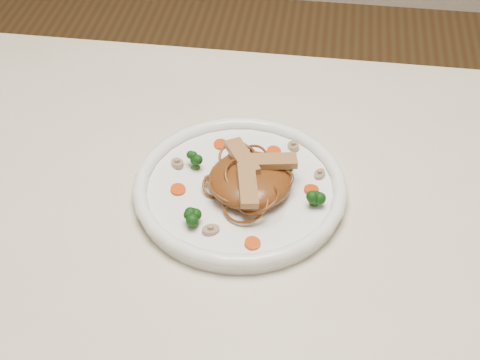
# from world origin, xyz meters

# --- Properties ---
(table) EXTENTS (1.20, 0.80, 0.75)m
(table) POSITION_xyz_m (0.00, 0.00, 0.65)
(table) COLOR silver
(table) RESTS_ON ground
(plate) EXTENTS (0.38, 0.38, 0.02)m
(plate) POSITION_xyz_m (-0.02, 0.03, 0.76)
(plate) COLOR white
(plate) RESTS_ON table
(noodle_mound) EXTENTS (0.15, 0.15, 0.04)m
(noodle_mound) POSITION_xyz_m (-0.01, 0.03, 0.78)
(noodle_mound) COLOR brown
(noodle_mound) RESTS_ON plate
(chicken_a) EXTENTS (0.08, 0.04, 0.01)m
(chicken_a) POSITION_xyz_m (0.02, 0.05, 0.80)
(chicken_a) COLOR #A7824F
(chicken_a) RESTS_ON noodle_mound
(chicken_b) EXTENTS (0.06, 0.08, 0.01)m
(chicken_b) POSITION_xyz_m (-0.02, 0.05, 0.80)
(chicken_b) COLOR #A7824F
(chicken_b) RESTS_ON noodle_mound
(chicken_c) EXTENTS (0.04, 0.08, 0.01)m
(chicken_c) POSITION_xyz_m (-0.01, -0.00, 0.80)
(chicken_c) COLOR #A7824F
(chicken_c) RESTS_ON noodle_mound
(broccoli_0) EXTENTS (0.03, 0.03, 0.03)m
(broccoli_0) POSITION_xyz_m (0.03, 0.07, 0.78)
(broccoli_0) COLOR #0F3D0C
(broccoli_0) RESTS_ON plate
(broccoli_1) EXTENTS (0.03, 0.03, 0.03)m
(broccoli_1) POSITION_xyz_m (-0.09, 0.06, 0.78)
(broccoli_1) COLOR #0F3D0C
(broccoli_1) RESTS_ON plate
(broccoli_2) EXTENTS (0.03, 0.03, 0.03)m
(broccoli_2) POSITION_xyz_m (-0.07, -0.05, 0.78)
(broccoli_2) COLOR #0F3D0C
(broccoli_2) RESTS_ON plate
(broccoli_3) EXTENTS (0.03, 0.03, 0.03)m
(broccoli_3) POSITION_xyz_m (0.08, 0.01, 0.78)
(broccoli_3) COLOR #0F3D0C
(broccoli_3) RESTS_ON plate
(carrot_0) EXTENTS (0.02, 0.02, 0.00)m
(carrot_0) POSITION_xyz_m (0.01, 0.11, 0.77)
(carrot_0) COLOR #D14007
(carrot_0) RESTS_ON plate
(carrot_1) EXTENTS (0.02, 0.02, 0.00)m
(carrot_1) POSITION_xyz_m (-0.11, 0.01, 0.77)
(carrot_1) COLOR #D14007
(carrot_1) RESTS_ON plate
(carrot_2) EXTENTS (0.03, 0.03, 0.00)m
(carrot_2) POSITION_xyz_m (0.07, 0.04, 0.77)
(carrot_2) COLOR #D14007
(carrot_2) RESTS_ON plate
(carrot_3) EXTENTS (0.02, 0.02, 0.00)m
(carrot_3) POSITION_xyz_m (-0.07, 0.12, 0.77)
(carrot_3) COLOR #D14007
(carrot_3) RESTS_ON plate
(carrot_4) EXTENTS (0.03, 0.03, 0.00)m
(carrot_4) POSITION_xyz_m (0.01, -0.07, 0.77)
(carrot_4) COLOR #D14007
(carrot_4) RESTS_ON plate
(mushroom_0) EXTENTS (0.03, 0.03, 0.01)m
(mushroom_0) POSITION_xyz_m (-0.05, -0.06, 0.77)
(mushroom_0) COLOR gray
(mushroom_0) RESTS_ON plate
(mushroom_1) EXTENTS (0.03, 0.03, 0.01)m
(mushroom_1) POSITION_xyz_m (0.08, 0.07, 0.77)
(mushroom_1) COLOR gray
(mushroom_1) RESTS_ON plate
(mushroom_2) EXTENTS (0.03, 0.03, 0.01)m
(mushroom_2) POSITION_xyz_m (-0.12, 0.06, 0.77)
(mushroom_2) COLOR gray
(mushroom_2) RESTS_ON plate
(mushroom_3) EXTENTS (0.03, 0.03, 0.01)m
(mushroom_3) POSITION_xyz_m (0.04, 0.13, 0.77)
(mushroom_3) COLOR gray
(mushroom_3) RESTS_ON plate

